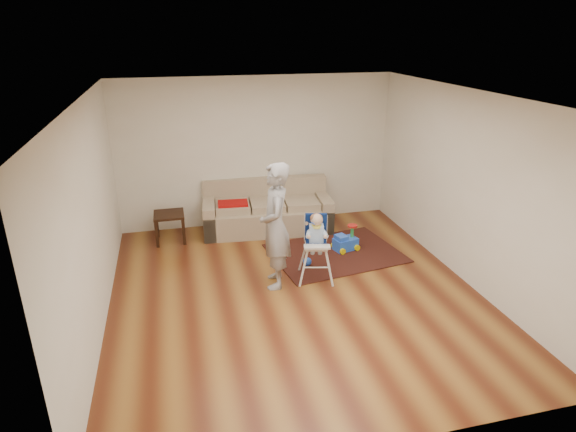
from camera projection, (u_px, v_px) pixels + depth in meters
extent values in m
plane|color=#552311|center=(295.00, 292.00, 6.74)|extent=(5.50, 5.50, 0.00)
cube|color=silver|center=(257.00, 152.00, 8.73)|extent=(5.00, 0.04, 2.70)
cube|color=silver|center=(91.00, 219.00, 5.69)|extent=(0.04, 5.50, 2.70)
cube|color=silver|center=(466.00, 188.00, 6.80)|extent=(0.04, 5.50, 2.70)
cube|color=white|center=(296.00, 96.00, 5.75)|extent=(5.00, 5.50, 0.04)
cube|color=#A70C0B|center=(233.00, 203.00, 8.44)|extent=(0.55, 0.38, 0.04)
cube|color=#321611|center=(335.00, 253.00, 7.90)|extent=(2.22, 1.80, 0.02)
sphere|color=blue|center=(307.00, 262.00, 7.44)|extent=(0.14, 0.14, 0.14)
cylinder|color=blue|center=(315.00, 224.00, 6.69)|extent=(0.04, 0.12, 0.01)
imported|color=#959598|center=(275.00, 226.00, 6.64)|extent=(0.53, 0.71, 1.80)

